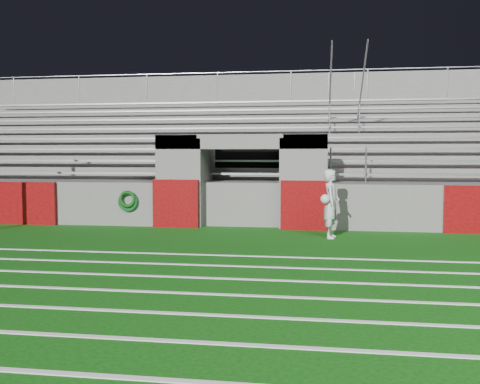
# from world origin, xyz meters

# --- Properties ---
(ground) EXTENTS (90.00, 90.00, 0.00)m
(ground) POSITION_xyz_m (0.00, 0.00, 0.00)
(ground) COLOR #0D4A0C
(ground) RESTS_ON ground
(field_markings) EXTENTS (28.00, 8.09, 0.01)m
(field_markings) POSITION_xyz_m (0.00, -5.00, 0.01)
(field_markings) COLOR white
(field_markings) RESTS_ON ground
(stadium_structure) EXTENTS (26.00, 8.48, 5.42)m
(stadium_structure) POSITION_xyz_m (0.00, 7.97, 1.49)
(stadium_structure) COLOR #5B5956
(stadium_structure) RESTS_ON ground
(goalkeeper_with_ball) EXTENTS (0.49, 0.65, 1.69)m
(goalkeeper_with_ball) POSITION_xyz_m (2.48, 1.67, 0.85)
(goalkeeper_with_ball) COLOR silver
(goalkeeper_with_ball) RESTS_ON ground
(hose_coil) EXTENTS (0.59, 0.15, 0.62)m
(hose_coil) POSITION_xyz_m (-3.20, 2.93, 0.74)
(hose_coil) COLOR #0D4118
(hose_coil) RESTS_ON ground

